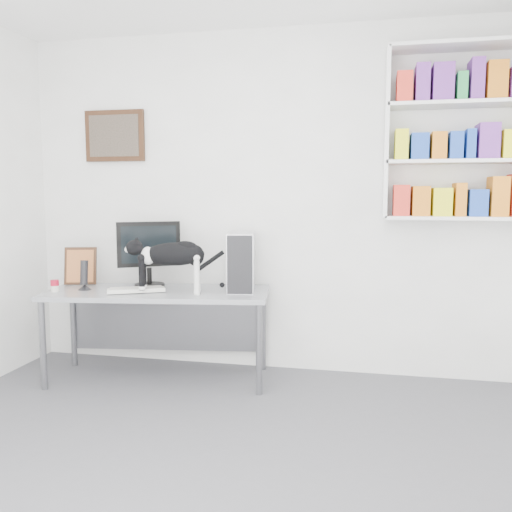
% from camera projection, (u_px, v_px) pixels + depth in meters
% --- Properties ---
extents(room, '(4.01, 4.01, 2.70)m').
position_uv_depth(room, '(185.00, 210.00, 2.38)').
color(room, '#4F5054').
rests_on(room, ground).
extents(bookshelf, '(1.03, 0.28, 1.24)m').
position_uv_depth(bookshelf, '(459.00, 133.00, 3.83)').
color(bookshelf, silver).
rests_on(bookshelf, room).
extents(wall_art, '(0.52, 0.04, 0.42)m').
position_uv_depth(wall_art, '(115.00, 136.00, 4.50)').
color(wall_art, '#422515').
rests_on(wall_art, room).
extents(desk, '(1.74, 0.88, 0.69)m').
position_uv_depth(desk, '(159.00, 335.00, 4.14)').
color(desk, gray).
rests_on(desk, room).
extents(monitor, '(0.54, 0.46, 0.52)m').
position_uv_depth(monitor, '(149.00, 254.00, 4.25)').
color(monitor, black).
rests_on(monitor, desk).
extents(keyboard, '(0.45, 0.33, 0.03)m').
position_uv_depth(keyboard, '(136.00, 290.00, 4.03)').
color(keyboard, silver).
rests_on(keyboard, desk).
extents(pc_tower, '(0.27, 0.47, 0.44)m').
position_uv_depth(pc_tower, '(241.00, 261.00, 4.12)').
color(pc_tower, '#BCBCC1').
rests_on(pc_tower, desk).
extents(speaker, '(0.11, 0.11, 0.24)m').
position_uv_depth(speaker, '(84.00, 274.00, 4.12)').
color(speaker, black).
rests_on(speaker, desk).
extents(leaning_print, '(0.27, 0.17, 0.31)m').
position_uv_depth(leaning_print, '(81.00, 265.00, 4.35)').
color(leaning_print, '#422515').
rests_on(leaning_print, desk).
extents(soup_can, '(0.07, 0.07, 0.09)m').
position_uv_depth(soup_can, '(55.00, 286.00, 4.04)').
color(soup_can, '#A60E25').
rests_on(soup_can, desk).
extents(cat, '(0.66, 0.32, 0.40)m').
position_uv_depth(cat, '(172.00, 267.00, 3.93)').
color(cat, black).
rests_on(cat, desk).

